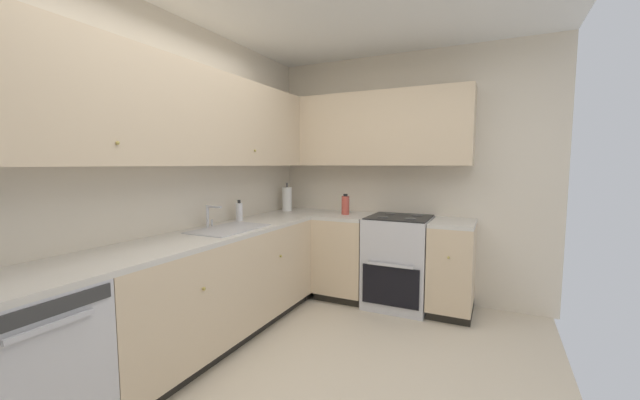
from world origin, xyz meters
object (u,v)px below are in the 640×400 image
Objects in this scene: paper_towel_roll at (287,199)px; oven_range at (399,261)px; dishwasher at (18,376)px; soap_bottle at (239,212)px; oil_bottle at (345,205)px.

oven_range is at bearing -88.93° from paper_towel_roll.
paper_towel_roll is (2.77, 0.16, 0.61)m from dishwasher.
dishwasher is 0.82× the size of oven_range.
dishwasher is 3.03m from oven_range.
oven_range reaches higher than dishwasher.
dishwasher is at bearing -176.69° from paper_towel_roll.
paper_towel_roll is (-0.02, 1.31, 0.58)m from oven_range.
oil_bottle is at bearing -40.96° from soap_bottle.
soap_bottle is at bearing 5.36° from dishwasher.
oil_bottle is (2.78, -0.56, 0.57)m from dishwasher.
oven_range is 1.68m from soap_bottle.
oil_bottle is at bearing -11.45° from dishwasher.
soap_bottle is at bearing 178.65° from paper_towel_roll.
oven_range is 4.78× the size of oil_bottle.
oil_bottle is at bearing 91.87° from oven_range.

